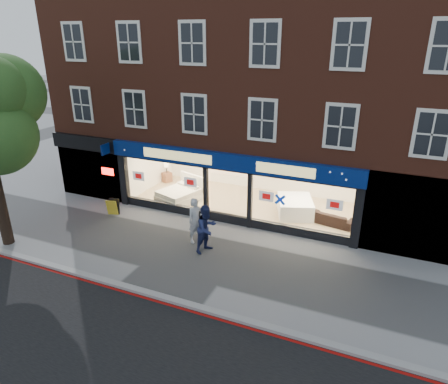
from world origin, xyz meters
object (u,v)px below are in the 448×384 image
Objects in this scene: pedestrian_blue at (207,229)px; a_board at (113,207)px; pedestrian_grey at (196,220)px; mattress_stack at (295,207)px; sofa at (332,218)px; display_bed at (181,194)px.

a_board is at bearing 96.84° from pedestrian_blue.
pedestrian_grey is at bearing -26.13° from a_board.
pedestrian_blue is (-2.38, -4.50, 0.49)m from mattress_stack.
mattress_stack is at bearing -0.83° from sofa.
pedestrian_grey is at bearing 47.33° from sofa.
mattress_stack is at bearing 24.25° from display_bed.
pedestrian_blue is (-4.14, -4.14, 0.60)m from sofa.
pedestrian_blue reaches higher than a_board.
pedestrian_blue is at bearing -31.17° from display_bed.
pedestrian_blue reaches higher than mattress_stack.
sofa is at bearing -11.49° from mattress_stack.
sofa is at bearing -21.79° from pedestrian_grey.
mattress_stack is 5.08m from pedestrian_grey.
pedestrian_grey reaches higher than display_bed.
mattress_stack is at bearing -7.90° from pedestrian_blue.
pedestrian_grey reaches higher than a_board.
a_board is 0.41× the size of pedestrian_grey.
pedestrian_blue is (5.49, -1.28, 0.58)m from a_board.
mattress_stack is 1.20× the size of pedestrian_blue.
display_bed is at bearing 33.61° from a_board.
pedestrian_grey is (-3.11, -3.99, 0.47)m from mattress_stack.
sofa is at bearing -0.44° from a_board.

